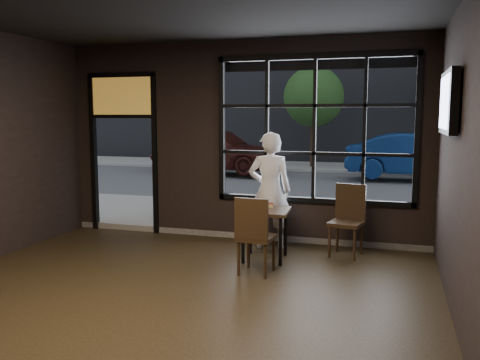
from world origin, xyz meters
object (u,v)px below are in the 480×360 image
(cafe_table, at_px, (265,234))
(navy_car, at_px, (416,156))
(man, at_px, (270,190))
(chair_near, at_px, (257,235))

(cafe_table, height_order, navy_car, navy_car)
(man, height_order, navy_car, man)
(man, relative_size, navy_car, 0.43)
(navy_car, bearing_deg, cafe_table, 165.76)
(cafe_table, relative_size, navy_car, 0.17)
(chair_near, distance_m, navy_car, 10.40)
(chair_near, distance_m, man, 1.35)
(chair_near, xyz_separation_m, man, (-0.14, 1.29, 0.38))
(cafe_table, height_order, man, man)
(man, bearing_deg, chair_near, 81.65)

